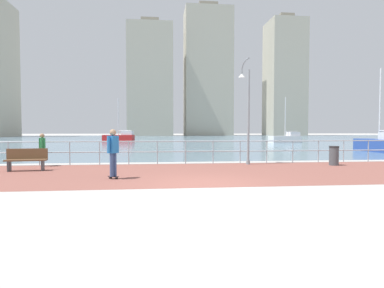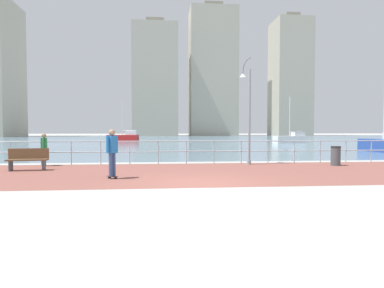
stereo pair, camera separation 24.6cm
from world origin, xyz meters
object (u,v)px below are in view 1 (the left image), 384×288
trash_bin (334,156)px  sailboat_white (119,137)px  bystander (42,147)px  sailboat_red (380,144)px  skateboarder (113,149)px  park_bench (26,159)px  sailboat_navy (286,139)px  lamppost (246,106)px

trash_bin → sailboat_white: (-13.93, 34.46, 0.14)m
bystander → sailboat_red: sailboat_red is taller
skateboarder → park_bench: bearing=145.4°
sailboat_red → sailboat_navy: bearing=90.3°
lamppost → sailboat_navy: bearing=63.7°
skateboarder → trash_bin: skateboarder is taller
skateboarder → sailboat_navy: 35.38m
bystander → lamppost: bearing=-0.6°
sailboat_red → park_bench: bearing=-157.8°
bystander → sailboat_red: (22.53, 7.51, -0.28)m
bystander → sailboat_white: 33.33m
skateboarder → sailboat_white: (-3.98, 37.72, -0.42)m
bystander → park_bench: bearing=-92.0°
bystander → sailboat_white: sailboat_white is taller
trash_bin → sailboat_navy: (8.69, 26.81, 0.11)m
trash_bin → lamppost: bearing=165.7°
sailboat_red → skateboarder: bearing=-147.6°
park_bench → sailboat_white: sailboat_white is taller
trash_bin → sailboat_red: 12.31m
skateboarder → sailboat_white: size_ratio=0.27×
trash_bin → park_bench: size_ratio=0.57×
sailboat_red → sailboat_white: sailboat_red is taller
lamppost → trash_bin: bearing=-14.3°
lamppost → sailboat_navy: size_ratio=0.86×
lamppost → park_bench: 10.21m
sailboat_white → sailboat_navy: bearing=-18.7°
sailboat_navy → sailboat_white: size_ratio=0.95×
lamppost → park_bench: bearing=-170.6°
trash_bin → park_bench: trash_bin is taller
lamppost → bystander: (-9.72, 0.10, -2.00)m
trash_bin → park_bench: (-13.82, -0.59, 0.01)m
skateboarder → sailboat_white: bearing=96.0°
sailboat_red → sailboat_white: 34.38m
park_bench → sailboat_white: (-0.11, 35.05, 0.13)m
skateboarder → trash_bin: (9.94, 3.26, -0.56)m
bystander → sailboat_red: 23.75m
bystander → sailboat_white: (-0.17, 33.33, -0.28)m
skateboarder → park_bench: (-3.87, 2.67, -0.56)m
lamppost → sailboat_red: bearing=30.7°
lamppost → sailboat_navy: 28.84m
lamppost → sailboat_white: (-9.90, 33.43, -2.28)m
bystander → skateboarder: bearing=-49.0°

